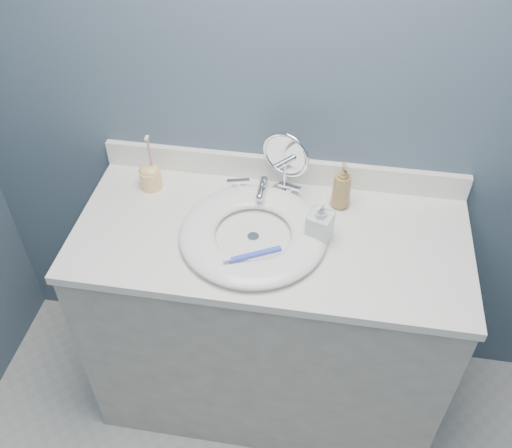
% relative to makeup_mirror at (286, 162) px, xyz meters
% --- Properties ---
extents(back_wall, '(2.20, 0.02, 2.40)m').
position_rel_makeup_mirror_xyz_m(back_wall, '(-0.02, 0.08, 0.19)').
color(back_wall, '#4C5A72').
rests_on(back_wall, ground).
extents(vanity_cabinet, '(1.20, 0.55, 0.85)m').
position_rel_makeup_mirror_xyz_m(vanity_cabinet, '(-0.02, -0.19, -0.59)').
color(vanity_cabinet, beige).
rests_on(vanity_cabinet, ground).
extents(countertop, '(1.22, 0.57, 0.03)m').
position_rel_makeup_mirror_xyz_m(countertop, '(-0.02, -0.19, -0.15)').
color(countertop, white).
rests_on(countertop, vanity_cabinet).
extents(backsplash, '(1.22, 0.02, 0.09)m').
position_rel_makeup_mirror_xyz_m(backsplash, '(-0.02, 0.07, -0.09)').
color(backsplash, white).
rests_on(backsplash, countertop).
extents(basin, '(0.45, 0.45, 0.04)m').
position_rel_makeup_mirror_xyz_m(basin, '(-0.07, -0.22, -0.11)').
color(basin, white).
rests_on(basin, countertop).
extents(drain, '(0.04, 0.04, 0.01)m').
position_rel_makeup_mirror_xyz_m(drain, '(-0.07, -0.22, -0.13)').
color(drain, silver).
rests_on(drain, countertop).
extents(faucet, '(0.25, 0.13, 0.07)m').
position_rel_makeup_mirror_xyz_m(faucet, '(-0.07, -0.03, -0.10)').
color(faucet, silver).
rests_on(faucet, countertop).
extents(makeup_mirror, '(0.16, 0.09, 0.24)m').
position_rel_makeup_mirror_xyz_m(makeup_mirror, '(0.00, 0.00, 0.00)').
color(makeup_mirror, silver).
rests_on(makeup_mirror, countertop).
extents(soap_bottle_amber, '(0.08, 0.08, 0.16)m').
position_rel_makeup_mirror_xyz_m(soap_bottle_amber, '(0.18, -0.03, -0.05)').
color(soap_bottle_amber, '#A07B48').
rests_on(soap_bottle_amber, countertop).
extents(soap_bottle_clear, '(0.09, 0.09, 0.15)m').
position_rel_makeup_mirror_xyz_m(soap_bottle_clear, '(0.13, -0.20, -0.05)').
color(soap_bottle_clear, silver).
rests_on(soap_bottle_clear, countertop).
extents(toothbrush_holder, '(0.07, 0.07, 0.21)m').
position_rel_makeup_mirror_xyz_m(toothbrush_holder, '(-0.44, -0.04, -0.08)').
color(toothbrush_holder, '#F8D27C').
rests_on(toothbrush_holder, countertop).
extents(toothbrush_lying, '(0.16, 0.09, 0.02)m').
position_rel_makeup_mirror_xyz_m(toothbrush_lying, '(-0.05, -0.33, -0.09)').
color(toothbrush_lying, blue).
rests_on(toothbrush_lying, basin).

